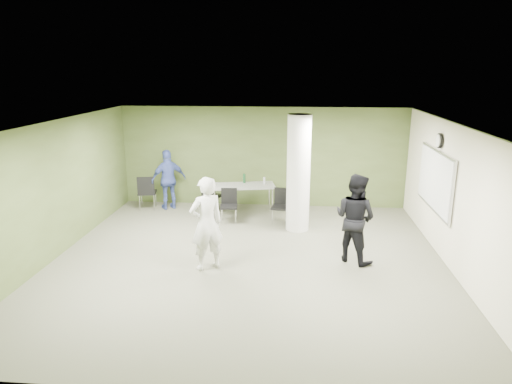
# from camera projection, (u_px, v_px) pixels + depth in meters

# --- Properties ---
(floor) EXTENTS (8.00, 8.00, 0.00)m
(floor) POSITION_uv_depth(u_px,v_px,m) (248.00, 261.00, 9.37)
(floor) COLOR #4D4E3D
(floor) RESTS_ON ground
(ceiling) EXTENTS (8.00, 8.00, 0.00)m
(ceiling) POSITION_uv_depth(u_px,v_px,m) (247.00, 124.00, 8.63)
(ceiling) COLOR white
(ceiling) RESTS_ON wall_back
(wall_back) EXTENTS (8.00, 2.80, 0.02)m
(wall_back) POSITION_uv_depth(u_px,v_px,m) (263.00, 157.00, 12.84)
(wall_back) COLOR #435226
(wall_back) RESTS_ON floor
(wall_left) EXTENTS (0.02, 8.00, 2.80)m
(wall_left) POSITION_uv_depth(u_px,v_px,m) (54.00, 190.00, 9.34)
(wall_left) COLOR #435226
(wall_left) RESTS_ON floor
(wall_right_cream) EXTENTS (0.02, 8.00, 2.80)m
(wall_right_cream) POSITION_uv_depth(u_px,v_px,m) (457.00, 200.00, 8.66)
(wall_right_cream) COLOR beige
(wall_right_cream) RESTS_ON floor
(column) EXTENTS (0.56, 0.56, 2.80)m
(column) POSITION_uv_depth(u_px,v_px,m) (298.00, 174.00, 10.84)
(column) COLOR silver
(column) RESTS_ON floor
(whiteboard) EXTENTS (0.05, 2.30, 1.30)m
(whiteboard) POSITION_uv_depth(u_px,v_px,m) (435.00, 180.00, 9.79)
(whiteboard) COLOR silver
(whiteboard) RESTS_ON wall_right_cream
(wall_clock) EXTENTS (0.06, 0.32, 0.32)m
(wall_clock) POSITION_uv_depth(u_px,v_px,m) (439.00, 141.00, 9.57)
(wall_clock) COLOR black
(wall_clock) RESTS_ON wall_right_cream
(folding_table) EXTENTS (1.81, 1.07, 1.06)m
(folding_table) POSITION_uv_depth(u_px,v_px,m) (243.00, 187.00, 12.18)
(folding_table) COLOR gray
(folding_table) RESTS_ON floor
(wastebasket) EXTENTS (0.27, 0.27, 0.32)m
(wastebasket) POSITION_uv_depth(u_px,v_px,m) (205.00, 203.00, 12.84)
(wastebasket) COLOR #4C4C4C
(wastebasket) RESTS_ON floor
(chair_back_left) EXTENTS (0.56, 0.56, 0.96)m
(chair_back_left) POSITION_uv_depth(u_px,v_px,m) (147.00, 190.00, 12.61)
(chair_back_left) COLOR black
(chair_back_left) RESTS_ON floor
(chair_back_right) EXTENTS (0.58, 0.58, 0.90)m
(chair_back_right) POSITION_uv_depth(u_px,v_px,m) (211.00, 194.00, 12.39)
(chair_back_right) COLOR black
(chair_back_right) RESTS_ON floor
(chair_table_left) EXTENTS (0.46, 0.46, 0.85)m
(chair_table_left) POSITION_uv_depth(u_px,v_px,m) (229.00, 203.00, 11.65)
(chair_table_left) COLOR black
(chair_table_left) RESTS_ON floor
(chair_table_right) EXTENTS (0.51, 0.51, 0.89)m
(chair_table_right) POSITION_uv_depth(u_px,v_px,m) (282.00, 203.00, 11.54)
(chair_table_right) COLOR black
(chair_table_right) RESTS_ON floor
(woman_white) EXTENTS (0.81, 0.75, 1.86)m
(woman_white) POSITION_uv_depth(u_px,v_px,m) (206.00, 224.00, 8.76)
(woman_white) COLOR silver
(woman_white) RESTS_ON floor
(man_black) EXTENTS (1.12, 1.09, 1.83)m
(man_black) POSITION_uv_depth(u_px,v_px,m) (355.00, 218.00, 9.15)
(man_black) COLOR black
(man_black) RESTS_ON floor
(man_blue) EXTENTS (1.05, 0.87, 1.67)m
(man_blue) POSITION_uv_depth(u_px,v_px,m) (169.00, 180.00, 12.63)
(man_blue) COLOR #3E509B
(man_blue) RESTS_ON floor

